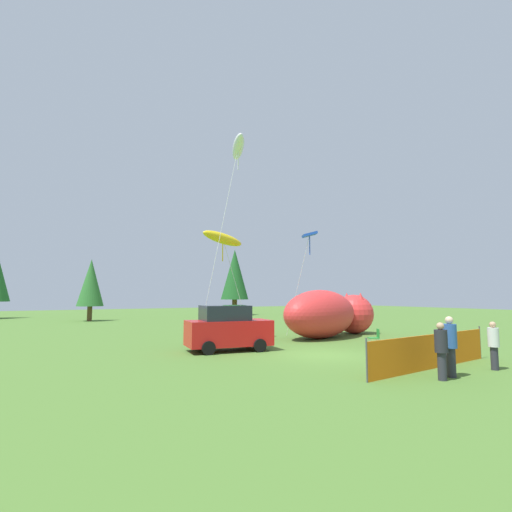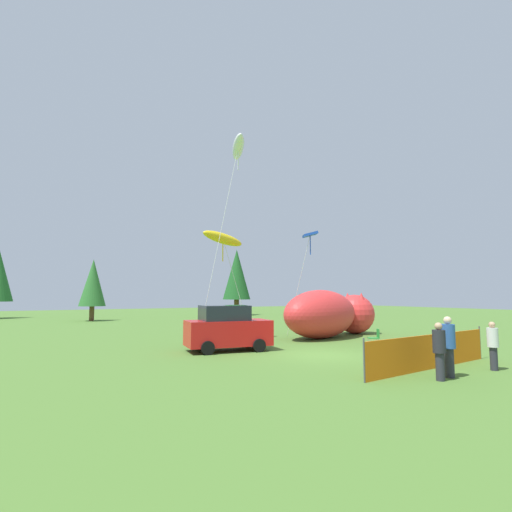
{
  "view_description": "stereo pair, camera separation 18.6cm",
  "coord_description": "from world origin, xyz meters",
  "px_view_note": "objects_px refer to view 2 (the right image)",
  "views": [
    {
      "loc": [
        -11.15,
        -13.57,
        2.58
      ],
      "look_at": [
        -0.2,
        5.08,
        4.66
      ],
      "focal_mm": 28.0,
      "sensor_mm": 36.0,
      "label": 1
    },
    {
      "loc": [
        -10.99,
        -13.67,
        2.58
      ],
      "look_at": [
        -0.2,
        5.08,
        4.66
      ],
      "focal_mm": 28.0,
      "sensor_mm": 36.0,
      "label": 2
    }
  ],
  "objects_px": {
    "spectator_in_green_shirt": "(439,349)",
    "folding_chair": "(375,336)",
    "inflatable_cat": "(329,315)",
    "spectator_in_red_shirt": "(449,344)",
    "kite_blue_box": "(310,236)",
    "spectator_in_blue_shirt": "(493,344)",
    "parked_car": "(227,329)",
    "kite_white_ghost": "(238,148)",
    "kite_yellow_hero": "(223,239)"
  },
  "relations": [
    {
      "from": "kite_yellow_hero",
      "to": "kite_blue_box",
      "type": "bearing_deg",
      "value": -2.59
    },
    {
      "from": "inflatable_cat",
      "to": "spectator_in_blue_shirt",
      "type": "xyz_separation_m",
      "value": [
        -2.1,
        -10.98,
        -0.42
      ]
    },
    {
      "from": "inflatable_cat",
      "to": "spectator_in_green_shirt",
      "type": "bearing_deg",
      "value": -130.92
    },
    {
      "from": "parked_car",
      "to": "kite_white_ghost",
      "type": "height_order",
      "value": "kite_white_ghost"
    },
    {
      "from": "parked_car",
      "to": "inflatable_cat",
      "type": "height_order",
      "value": "inflatable_cat"
    },
    {
      "from": "spectator_in_blue_shirt",
      "to": "inflatable_cat",
      "type": "bearing_deg",
      "value": 79.17
    },
    {
      "from": "folding_chair",
      "to": "spectator_in_green_shirt",
      "type": "xyz_separation_m",
      "value": [
        -4.14,
        -6.49,
        0.43
      ]
    },
    {
      "from": "kite_white_ghost",
      "to": "kite_yellow_hero",
      "type": "bearing_deg",
      "value": 107.63
    },
    {
      "from": "spectator_in_green_shirt",
      "to": "kite_blue_box",
      "type": "height_order",
      "value": "kite_blue_box"
    },
    {
      "from": "folding_chair",
      "to": "kite_blue_box",
      "type": "distance_m",
      "value": 8.23
    },
    {
      "from": "spectator_in_red_shirt",
      "to": "spectator_in_green_shirt",
      "type": "relative_size",
      "value": 1.09
    },
    {
      "from": "spectator_in_red_shirt",
      "to": "kite_yellow_hero",
      "type": "height_order",
      "value": "kite_yellow_hero"
    },
    {
      "from": "inflatable_cat",
      "to": "spectator_in_red_shirt",
      "type": "relative_size",
      "value": 4.39
    },
    {
      "from": "spectator_in_red_shirt",
      "to": "spectator_in_blue_shirt",
      "type": "bearing_deg",
      "value": -0.38
    },
    {
      "from": "spectator_in_red_shirt",
      "to": "spectator_in_green_shirt",
      "type": "distance_m",
      "value": 0.68
    },
    {
      "from": "parked_car",
      "to": "kite_yellow_hero",
      "type": "xyz_separation_m",
      "value": [
        1.48,
        3.69,
        4.72
      ]
    },
    {
      "from": "folding_chair",
      "to": "kite_yellow_hero",
      "type": "bearing_deg",
      "value": -15.46
    },
    {
      "from": "parked_car",
      "to": "spectator_in_green_shirt",
      "type": "height_order",
      "value": "parked_car"
    },
    {
      "from": "inflatable_cat",
      "to": "kite_white_ghost",
      "type": "height_order",
      "value": "kite_white_ghost"
    },
    {
      "from": "spectator_in_blue_shirt",
      "to": "kite_blue_box",
      "type": "bearing_deg",
      "value": 82.36
    },
    {
      "from": "folding_chair",
      "to": "kite_white_ghost",
      "type": "height_order",
      "value": "kite_white_ghost"
    },
    {
      "from": "folding_chair",
      "to": "spectator_in_blue_shirt",
      "type": "distance_m",
      "value": 6.46
    },
    {
      "from": "parked_car",
      "to": "kite_white_ghost",
      "type": "xyz_separation_m",
      "value": [
        1.84,
        2.56,
        9.78
      ]
    },
    {
      "from": "spectator_in_red_shirt",
      "to": "folding_chair",
      "type": "bearing_deg",
      "value": 61.25
    },
    {
      "from": "spectator_in_blue_shirt",
      "to": "kite_blue_box",
      "type": "height_order",
      "value": "kite_blue_box"
    },
    {
      "from": "parked_car",
      "to": "kite_yellow_hero",
      "type": "height_order",
      "value": "kite_yellow_hero"
    },
    {
      "from": "inflatable_cat",
      "to": "kite_blue_box",
      "type": "distance_m",
      "value": 5.14
    },
    {
      "from": "parked_car",
      "to": "spectator_in_green_shirt",
      "type": "bearing_deg",
      "value": -63.86
    },
    {
      "from": "parked_car",
      "to": "spectator_in_red_shirt",
      "type": "bearing_deg",
      "value": -59.75
    },
    {
      "from": "kite_yellow_hero",
      "to": "spectator_in_red_shirt",
      "type": "bearing_deg",
      "value": -81.06
    },
    {
      "from": "spectator_in_green_shirt",
      "to": "folding_chair",
      "type": "bearing_deg",
      "value": 57.46
    },
    {
      "from": "kite_white_ghost",
      "to": "folding_chair",
      "type": "bearing_deg",
      "value": -44.43
    },
    {
      "from": "spectator_in_green_shirt",
      "to": "kite_blue_box",
      "type": "distance_m",
      "value": 14.24
    },
    {
      "from": "spectator_in_blue_shirt",
      "to": "spectator_in_green_shirt",
      "type": "relative_size",
      "value": 0.95
    },
    {
      "from": "parked_car",
      "to": "spectator_in_green_shirt",
      "type": "distance_m",
      "value": 9.34
    },
    {
      "from": "parked_car",
      "to": "kite_blue_box",
      "type": "height_order",
      "value": "kite_blue_box"
    },
    {
      "from": "spectator_in_red_shirt",
      "to": "kite_blue_box",
      "type": "xyz_separation_m",
      "value": [
        4.03,
        12.19,
        5.26
      ]
    },
    {
      "from": "kite_white_ghost",
      "to": "spectator_in_blue_shirt",
      "type": "bearing_deg",
      "value": -70.59
    },
    {
      "from": "kite_white_ghost",
      "to": "kite_yellow_hero",
      "type": "relative_size",
      "value": 1.79
    },
    {
      "from": "inflatable_cat",
      "to": "kite_blue_box",
      "type": "height_order",
      "value": "kite_blue_box"
    },
    {
      "from": "spectator_in_blue_shirt",
      "to": "folding_chair",
      "type": "bearing_deg",
      "value": 80.31
    },
    {
      "from": "parked_car",
      "to": "folding_chair",
      "type": "relative_size",
      "value": 4.6
    },
    {
      "from": "kite_yellow_hero",
      "to": "inflatable_cat",
      "type": "bearing_deg",
      "value": -13.01
    },
    {
      "from": "inflatable_cat",
      "to": "kite_yellow_hero",
      "type": "xyz_separation_m",
      "value": [
        -6.46,
        1.49,
        4.42
      ]
    },
    {
      "from": "inflatable_cat",
      "to": "spectator_in_blue_shirt",
      "type": "bearing_deg",
      "value": -116.85
    },
    {
      "from": "parked_car",
      "to": "inflatable_cat",
      "type": "xyz_separation_m",
      "value": [
        7.94,
        2.2,
        0.3
      ]
    },
    {
      "from": "spectator_in_blue_shirt",
      "to": "parked_car",
      "type": "bearing_deg",
      "value": 123.62
    },
    {
      "from": "spectator_in_red_shirt",
      "to": "kite_white_ghost",
      "type": "distance_m",
      "value": 15.03
    },
    {
      "from": "folding_chair",
      "to": "kite_blue_box",
      "type": "relative_size",
      "value": 0.13
    },
    {
      "from": "spectator_in_green_shirt",
      "to": "kite_blue_box",
      "type": "relative_size",
      "value": 0.26
    }
  ]
}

